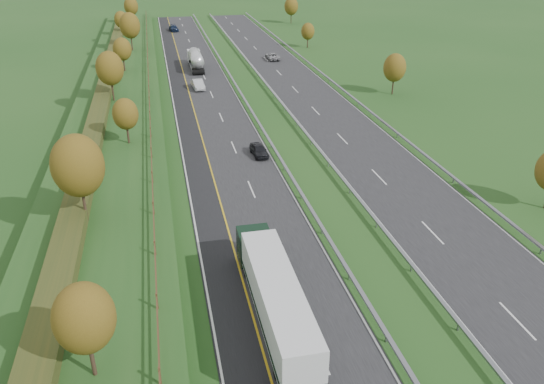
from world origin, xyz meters
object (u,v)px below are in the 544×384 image
at_px(box_lorry, 274,295).
at_px(car_silver_mid, 198,84).
at_px(car_small_far, 174,28).
at_px(car_dark_near, 259,150).
at_px(car_oncoming, 272,56).
at_px(road_tanker, 196,59).

xyz_separation_m(box_lorry, car_silver_mid, (0.37, 60.43, -1.50)).
bearing_deg(box_lorry, car_small_far, 90.32).
relative_size(car_dark_near, car_small_far, 0.79).
distance_m(car_dark_near, car_oncoming, 52.01).
xyz_separation_m(car_dark_near, car_oncoming, (12.70, 50.44, 0.02)).
bearing_deg(car_dark_near, box_lorry, -103.43).
distance_m(car_small_far, car_oncoming, 43.58).
xyz_separation_m(road_tanker, car_silver_mid, (-0.97, -14.74, -1.04)).
xyz_separation_m(car_silver_mid, car_oncoming, (17.03, 19.41, -0.09)).
relative_size(box_lorry, car_silver_mid, 3.41).
xyz_separation_m(road_tanker, car_small_far, (-2.00, 44.33, -1.10)).
relative_size(car_dark_near, car_oncoming, 0.79).
height_order(road_tanker, car_dark_near, road_tanker).
distance_m(car_dark_near, car_small_far, 90.26).
bearing_deg(road_tanker, car_dark_near, -85.80).
height_order(box_lorry, car_dark_near, box_lorry).
height_order(road_tanker, car_oncoming, road_tanker).
bearing_deg(car_silver_mid, car_dark_near, -87.47).
distance_m(road_tanker, car_small_far, 44.39).
bearing_deg(box_lorry, car_dark_near, 80.91).
height_order(box_lorry, car_silver_mid, box_lorry).
height_order(car_silver_mid, car_small_far, car_silver_mid).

